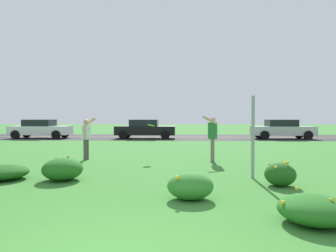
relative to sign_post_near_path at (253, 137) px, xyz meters
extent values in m
plane|color=#387A2D|center=(-2.68, 5.98, -1.10)|extent=(120.00, 120.00, 0.00)
cube|color=#2D2D30|center=(-2.68, 17.57, -1.10)|extent=(120.00, 7.89, 0.01)
cube|color=yellow|center=(-2.68, 17.57, -1.09)|extent=(120.00, 0.16, 0.00)
ellipsoid|color=#1E5619|center=(-6.57, -0.43, -0.91)|extent=(1.30, 1.28, 0.38)
sphere|color=orange|center=(-6.31, -0.40, -0.76)|extent=(0.05, 0.05, 0.05)
sphere|color=orange|center=(-6.72, 0.16, -0.81)|extent=(0.06, 0.06, 0.06)
ellipsoid|color=#23661E|center=(-4.98, -0.46, -0.81)|extent=(1.03, 1.10, 0.58)
sphere|color=yellow|center=(-4.87, -0.75, -0.73)|extent=(0.08, 0.08, 0.08)
sphere|color=yellow|center=(-5.18, -0.26, -0.75)|extent=(0.07, 0.07, 0.07)
sphere|color=yellow|center=(-5.19, -0.35, -0.54)|extent=(0.05, 0.05, 0.05)
sphere|color=yellow|center=(-4.87, -0.33, -0.50)|extent=(0.07, 0.07, 0.07)
ellipsoid|color=#23661E|center=(0.12, -3.66, -0.88)|extent=(1.09, 1.13, 0.44)
sphere|color=gold|center=(0.27, -3.89, -0.68)|extent=(0.06, 0.06, 0.06)
sphere|color=gold|center=(0.03, -3.17, -0.67)|extent=(0.06, 0.06, 0.06)
sphere|color=gold|center=(-0.36, -3.71, -0.77)|extent=(0.07, 0.07, 0.07)
sphere|color=gold|center=(-0.26, -3.53, -0.80)|extent=(0.07, 0.07, 0.07)
sphere|color=gold|center=(-0.18, -3.66, -0.83)|extent=(0.06, 0.06, 0.06)
ellipsoid|color=#1E5619|center=(0.44, -0.94, -0.83)|extent=(0.73, 0.76, 0.55)
sphere|color=yellow|center=(0.53, -1.08, -0.73)|extent=(0.06, 0.06, 0.06)
sphere|color=yellow|center=(0.58, -0.85, -0.57)|extent=(0.07, 0.07, 0.07)
sphere|color=yellow|center=(0.58, -0.64, -0.56)|extent=(0.05, 0.05, 0.05)
sphere|color=yellow|center=(0.59, -0.75, -0.71)|extent=(0.09, 0.09, 0.09)
sphere|color=yellow|center=(0.22, -0.80, -0.60)|extent=(0.05, 0.05, 0.05)
sphere|color=yellow|center=(0.57, -1.06, -0.53)|extent=(0.07, 0.07, 0.07)
sphere|color=yellow|center=(0.28, -1.13, -0.63)|extent=(0.07, 0.07, 0.07)
ellipsoid|color=#337F2D|center=(-1.73, -2.27, -0.83)|extent=(0.92, 0.81, 0.54)
sphere|color=yellow|center=(-1.62, -2.35, -0.63)|extent=(0.06, 0.06, 0.06)
sphere|color=yellow|center=(-1.81, -2.14, -0.70)|extent=(0.08, 0.08, 0.08)
sphere|color=yellow|center=(-2.12, -2.25, -0.80)|extent=(0.06, 0.06, 0.06)
sphere|color=yellow|center=(-1.99, -2.51, -0.63)|extent=(0.08, 0.08, 0.08)
cube|color=#93969B|center=(0.00, 0.00, 0.00)|extent=(0.07, 0.10, 2.20)
cylinder|color=silver|center=(-5.55, 3.53, -0.04)|extent=(0.34, 0.34, 0.56)
sphere|color=tan|center=(-5.55, 3.53, 0.34)|extent=(0.21, 0.21, 0.21)
cylinder|color=#4C4742|center=(-5.55, 3.61, -0.71)|extent=(0.14, 0.14, 0.79)
cylinder|color=#4C4742|center=(-5.56, 3.44, -0.71)|extent=(0.14, 0.14, 0.79)
cylinder|color=tan|center=(-5.45, 3.72, 0.35)|extent=(0.49, 0.13, 0.37)
cylinder|color=tan|center=(-5.55, 3.33, -0.06)|extent=(0.12, 0.10, 0.53)
cylinder|color=#287038|center=(-0.76, 3.13, 0.04)|extent=(0.34, 0.34, 0.60)
sphere|color=tan|center=(-0.76, 3.13, 0.44)|extent=(0.21, 0.21, 0.21)
cylinder|color=#726B5B|center=(-0.77, 3.05, -0.68)|extent=(0.14, 0.14, 0.84)
cylinder|color=#726B5B|center=(-0.76, 3.22, -0.68)|extent=(0.14, 0.14, 0.84)
cylinder|color=tan|center=(-0.88, 2.95, 0.43)|extent=(0.55, 0.13, 0.34)
cylinder|color=tan|center=(-0.77, 3.33, 0.02)|extent=(0.12, 0.10, 0.57)
cylinder|color=#8CD133|center=(-3.05, 3.51, 0.23)|extent=(0.28, 0.28, 0.10)
torus|color=#8CD133|center=(-3.05, 3.51, 0.22)|extent=(0.28, 0.27, 0.10)
cube|color=silver|center=(-12.76, 15.80, -0.48)|extent=(4.50, 1.82, 0.66)
cube|color=black|center=(-12.86, 15.80, 0.09)|extent=(2.10, 1.64, 0.52)
cylinder|color=black|center=(-11.21, 16.69, -0.77)|extent=(0.66, 0.22, 0.66)
cylinder|color=black|center=(-11.21, 14.91, -0.77)|extent=(0.66, 0.22, 0.66)
cylinder|color=black|center=(-14.31, 16.69, -0.77)|extent=(0.66, 0.22, 0.66)
cylinder|color=black|center=(-14.31, 14.91, -0.77)|extent=(0.66, 0.22, 0.66)
cube|color=black|center=(-4.63, 15.80, -0.48)|extent=(4.50, 1.82, 0.66)
cube|color=black|center=(-4.73, 15.80, 0.09)|extent=(2.10, 1.64, 0.52)
cylinder|color=black|center=(-3.08, 16.69, -0.77)|extent=(0.66, 0.22, 0.66)
cylinder|color=black|center=(-3.08, 14.91, -0.77)|extent=(0.66, 0.22, 0.66)
cylinder|color=black|center=(-6.18, 16.69, -0.77)|extent=(0.66, 0.22, 0.66)
cylinder|color=black|center=(-6.18, 14.91, -0.77)|extent=(0.66, 0.22, 0.66)
cube|color=#B7BABF|center=(5.70, 15.80, -0.48)|extent=(4.50, 1.82, 0.66)
cube|color=black|center=(5.60, 15.80, 0.09)|extent=(2.10, 1.64, 0.52)
cylinder|color=black|center=(7.25, 16.69, -0.77)|extent=(0.66, 0.22, 0.66)
cylinder|color=black|center=(7.25, 14.91, -0.77)|extent=(0.66, 0.22, 0.66)
cylinder|color=black|center=(4.15, 16.69, -0.77)|extent=(0.66, 0.22, 0.66)
cylinder|color=black|center=(4.15, 14.91, -0.77)|extent=(0.66, 0.22, 0.66)
camera|label=1|loc=(-1.92, -8.63, 0.53)|focal=34.39mm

